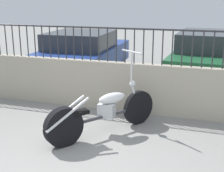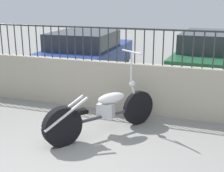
% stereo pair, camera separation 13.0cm
% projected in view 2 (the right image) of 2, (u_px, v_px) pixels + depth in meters
% --- Properties ---
extents(low_wall, '(8.35, 0.18, 1.02)m').
position_uv_depth(low_wall, '(117.00, 86.00, 6.47)').
color(low_wall, '#B2A893').
rests_on(low_wall, ground_plane).
extents(fence_railing, '(8.35, 0.04, 0.70)m').
position_uv_depth(fence_railing, '(117.00, 39.00, 6.20)').
color(fence_railing, '#2D2D33').
rests_on(fence_railing, low_wall).
extents(motorcycle_dark_grey, '(1.41, 1.85, 1.40)m').
position_uv_depth(motorcycle_dark_grey, '(98.00, 114.00, 5.26)').
color(motorcycle_dark_grey, black).
rests_on(motorcycle_dark_grey, ground_plane).
extents(car_blue, '(2.01, 4.04, 1.33)m').
position_uv_depth(car_blue, '(86.00, 54.00, 9.24)').
color(car_blue, black).
rests_on(car_blue, ground_plane).
extents(car_green, '(1.95, 4.39, 1.40)m').
position_uv_depth(car_green, '(212.00, 57.00, 8.59)').
color(car_green, black).
rests_on(car_green, ground_plane).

